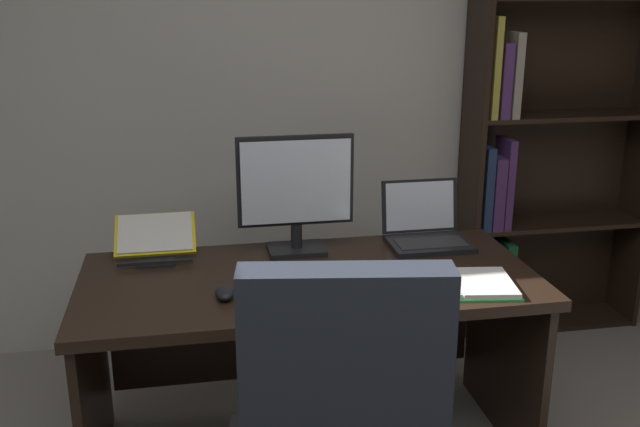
{
  "coord_description": "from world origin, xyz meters",
  "views": [
    {
      "loc": [
        -0.4,
        -1.01,
        1.71
      ],
      "look_at": [
        0.03,
        1.29,
        0.97
      ],
      "focal_mm": 40.18,
      "sensor_mm": 36.0,
      "label": 1
    }
  ],
  "objects_px": {
    "keyboard": "(314,288)",
    "monitor": "(296,195)",
    "laptop": "(426,231)",
    "bookshelf": "(537,126)",
    "computer_mouse": "(225,293)",
    "notepad": "(384,274)",
    "pen": "(390,271)",
    "reading_stand_with_book": "(155,239)",
    "open_binder": "(454,284)",
    "desk": "(305,316)"
  },
  "relations": [
    {
      "from": "pen",
      "to": "bookshelf",
      "type": "bearing_deg",
      "value": 42.78
    },
    {
      "from": "notepad",
      "to": "pen",
      "type": "height_order",
      "value": "pen"
    },
    {
      "from": "keyboard",
      "to": "bookshelf",
      "type": "bearing_deg",
      "value": 38.35
    },
    {
      "from": "keyboard",
      "to": "computer_mouse",
      "type": "height_order",
      "value": "computer_mouse"
    },
    {
      "from": "bookshelf",
      "to": "open_binder",
      "type": "xyz_separation_m",
      "value": [
        -0.81,
        -1.08,
        -0.33
      ]
    },
    {
      "from": "bookshelf",
      "to": "monitor",
      "type": "xyz_separation_m",
      "value": [
        -1.3,
        -0.63,
        -0.11
      ]
    },
    {
      "from": "bookshelf",
      "to": "computer_mouse",
      "type": "height_order",
      "value": "bookshelf"
    },
    {
      "from": "desk",
      "to": "notepad",
      "type": "xyz_separation_m",
      "value": [
        0.27,
        -0.13,
        0.2
      ]
    },
    {
      "from": "bookshelf",
      "to": "open_binder",
      "type": "bearing_deg",
      "value": -127.14
    },
    {
      "from": "laptop",
      "to": "pen",
      "type": "height_order",
      "value": "laptop"
    },
    {
      "from": "monitor",
      "to": "computer_mouse",
      "type": "distance_m",
      "value": 0.54
    },
    {
      "from": "laptop",
      "to": "pen",
      "type": "bearing_deg",
      "value": -128.13
    },
    {
      "from": "keyboard",
      "to": "open_binder",
      "type": "relative_size",
      "value": 0.94
    },
    {
      "from": "laptop",
      "to": "bookshelf",
      "type": "bearing_deg",
      "value": 39.29
    },
    {
      "from": "keyboard",
      "to": "pen",
      "type": "xyz_separation_m",
      "value": [
        0.29,
        0.1,
        0.0
      ]
    },
    {
      "from": "computer_mouse",
      "to": "open_binder",
      "type": "xyz_separation_m",
      "value": [
        0.78,
        -0.05,
        -0.01
      ]
    },
    {
      "from": "pen",
      "to": "computer_mouse",
      "type": "bearing_deg",
      "value": -170.74
    },
    {
      "from": "monitor",
      "to": "open_binder",
      "type": "relative_size",
      "value": 1.03
    },
    {
      "from": "computer_mouse",
      "to": "notepad",
      "type": "relative_size",
      "value": 0.5
    },
    {
      "from": "computer_mouse",
      "to": "notepad",
      "type": "distance_m",
      "value": 0.58
    },
    {
      "from": "desk",
      "to": "notepad",
      "type": "distance_m",
      "value": 0.36
    },
    {
      "from": "bookshelf",
      "to": "reading_stand_with_book",
      "type": "xyz_separation_m",
      "value": [
        -1.83,
        -0.58,
        -0.27
      ]
    },
    {
      "from": "desk",
      "to": "computer_mouse",
      "type": "xyz_separation_m",
      "value": [
        -0.31,
        -0.22,
        0.22
      ]
    },
    {
      "from": "computer_mouse",
      "to": "notepad",
      "type": "xyz_separation_m",
      "value": [
        0.57,
        0.1,
        -0.02
      ]
    },
    {
      "from": "laptop",
      "to": "reading_stand_with_book",
      "type": "relative_size",
      "value": 1.06
    },
    {
      "from": "desk",
      "to": "keyboard",
      "type": "distance_m",
      "value": 0.31
    },
    {
      "from": "bookshelf",
      "to": "laptop",
      "type": "height_order",
      "value": "bookshelf"
    },
    {
      "from": "laptop",
      "to": "reading_stand_with_book",
      "type": "height_order",
      "value": "laptop"
    },
    {
      "from": "pen",
      "to": "notepad",
      "type": "bearing_deg",
      "value": 180.0
    },
    {
      "from": "reading_stand_with_book",
      "to": "open_binder",
      "type": "distance_m",
      "value": 1.13
    },
    {
      "from": "desk",
      "to": "bookshelf",
      "type": "distance_m",
      "value": 1.61
    },
    {
      "from": "desk",
      "to": "computer_mouse",
      "type": "height_order",
      "value": "computer_mouse"
    },
    {
      "from": "desk",
      "to": "open_binder",
      "type": "xyz_separation_m",
      "value": [
        0.48,
        -0.27,
        0.21
      ]
    },
    {
      "from": "desk",
      "to": "open_binder",
      "type": "bearing_deg",
      "value": -29.82
    },
    {
      "from": "laptop",
      "to": "open_binder",
      "type": "height_order",
      "value": "laptop"
    },
    {
      "from": "reading_stand_with_book",
      "to": "notepad",
      "type": "relative_size",
      "value": 1.44
    },
    {
      "from": "desk",
      "to": "keyboard",
      "type": "bearing_deg",
      "value": -91.43
    },
    {
      "from": "keyboard",
      "to": "pen",
      "type": "distance_m",
      "value": 0.31
    },
    {
      "from": "laptop",
      "to": "monitor",
      "type": "bearing_deg",
      "value": -179.89
    },
    {
      "from": "laptop",
      "to": "keyboard",
      "type": "relative_size",
      "value": 0.76
    },
    {
      "from": "keyboard",
      "to": "monitor",
      "type": "bearing_deg",
      "value": 90.0
    },
    {
      "from": "laptop",
      "to": "computer_mouse",
      "type": "xyz_separation_m",
      "value": [
        -0.83,
        -0.4,
        -0.03
      ]
    },
    {
      "from": "notepad",
      "to": "pen",
      "type": "relative_size",
      "value": 1.5
    },
    {
      "from": "keyboard",
      "to": "open_binder",
      "type": "bearing_deg",
      "value": -5.93
    },
    {
      "from": "keyboard",
      "to": "open_binder",
      "type": "xyz_separation_m",
      "value": [
        0.48,
        -0.05,
        -0.0
      ]
    },
    {
      "from": "monitor",
      "to": "reading_stand_with_book",
      "type": "height_order",
      "value": "monitor"
    },
    {
      "from": "reading_stand_with_book",
      "to": "notepad",
      "type": "bearing_deg",
      "value": -23.3
    },
    {
      "from": "desk",
      "to": "pen",
      "type": "height_order",
      "value": "pen"
    },
    {
      "from": "laptop",
      "to": "reading_stand_with_book",
      "type": "bearing_deg",
      "value": 177.45
    },
    {
      "from": "notepad",
      "to": "pen",
      "type": "xyz_separation_m",
      "value": [
        0.02,
        0.0,
        0.01
      ]
    }
  ]
}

